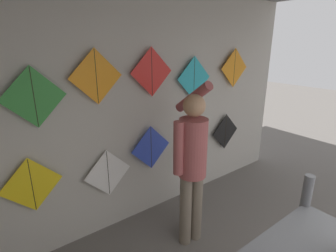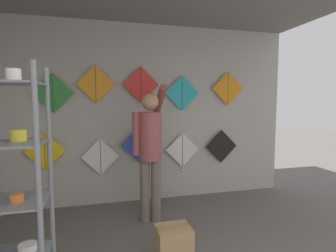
{
  "view_description": "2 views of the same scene",
  "coord_description": "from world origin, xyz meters",
  "views": [
    {
      "loc": [
        -1.76,
        0.61,
        2.19
      ],
      "look_at": [
        0.01,
        2.92,
        1.25
      ],
      "focal_mm": 28.0,
      "sensor_mm": 36.0,
      "label": 1
    },
    {
      "loc": [
        -0.65,
        -0.9,
        1.59
      ],
      "look_at": [
        0.33,
        2.92,
        1.23
      ],
      "focal_mm": 28.0,
      "sensor_mm": 36.0,
      "label": 2
    }
  ],
  "objects": [
    {
      "name": "shopkeeper",
      "position": [
        -0.04,
        2.45,
        1.03
      ],
      "size": [
        0.46,
        0.62,
        1.82
      ],
      "rotation": [
        0.0,
        0.0,
        -0.1
      ],
      "color": "#726656",
      "rests_on": "ground"
    },
    {
      "name": "kite_7",
      "position": [
        -0.05,
        3.16,
        1.86
      ],
      "size": [
        0.57,
        0.01,
        0.57
      ],
      "color": "red"
    },
    {
      "name": "kite_3",
      "position": [
        0.63,
        3.16,
        0.78
      ],
      "size": [
        0.57,
        0.04,
        0.71
      ],
      "color": "white"
    },
    {
      "name": "kite_2",
      "position": [
        -0.08,
        3.16,
        0.92
      ],
      "size": [
        0.57,
        0.01,
        0.57
      ],
      "color": "blue"
    },
    {
      "name": "kite_0",
      "position": [
        -1.46,
        3.16,
        0.88
      ],
      "size": [
        0.57,
        0.01,
        0.57
      ],
      "color": "yellow"
    },
    {
      "name": "kite_8",
      "position": [
        0.62,
        3.16,
        1.73
      ],
      "size": [
        0.57,
        0.01,
        0.57
      ],
      "color": "#28B2C6"
    },
    {
      "name": "kite_1",
      "position": [
        -0.68,
        3.16,
        0.76
      ],
      "size": [
        0.57,
        0.01,
        0.57
      ],
      "color": "white"
    },
    {
      "name": "kite_6",
      "position": [
        -0.72,
        3.16,
        1.86
      ],
      "size": [
        0.57,
        0.01,
        0.57
      ],
      "color": "orange"
    },
    {
      "name": "kite_9",
      "position": [
        1.43,
        3.16,
        1.82
      ],
      "size": [
        0.57,
        0.01,
        0.57
      ],
      "color": "orange"
    },
    {
      "name": "cardboard_box",
      "position": [
        0.01,
        1.48,
        0.18
      ],
      "size": [
        0.34,
        0.29,
        0.37
      ],
      "rotation": [
        0.0,
        0.0,
        0.01
      ],
      "color": "tan",
      "rests_on": "ground"
    },
    {
      "name": "kite_4",
      "position": [
        1.33,
        3.16,
        0.84
      ],
      "size": [
        0.57,
        0.01,
        0.57
      ],
      "color": "black"
    },
    {
      "name": "kite_5",
      "position": [
        -1.32,
        3.16,
        1.72
      ],
      "size": [
        0.57,
        0.01,
        0.57
      ],
      "color": "#338C38"
    },
    {
      "name": "back_panel",
      "position": [
        0.0,
        3.25,
        1.4
      ],
      "size": [
        4.87,
        0.06,
        2.8
      ],
      "primitive_type": "cube",
      "color": "#BCB7AD",
      "rests_on": "ground"
    }
  ]
}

